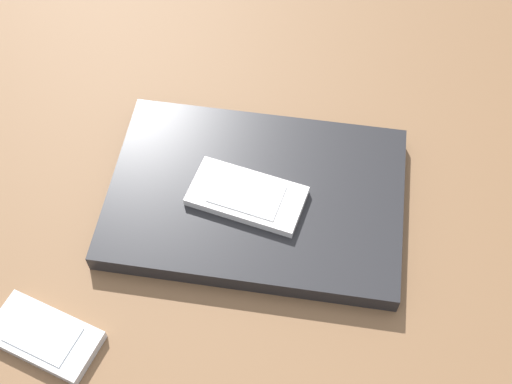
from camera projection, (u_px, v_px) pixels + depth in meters
desk_surface at (242, 229)px, 72.79cm from camera, size 120.00×80.00×3.00cm
laptop_closed at (256, 196)px, 71.96cm from camera, size 35.43×28.27×2.23cm
cell_phone_on_laptop at (247, 196)px, 70.04cm from camera, size 13.28×10.50×1.13cm
cell_phone_on_desk at (44, 336)px, 63.83cm from camera, size 11.76×9.96×1.34cm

